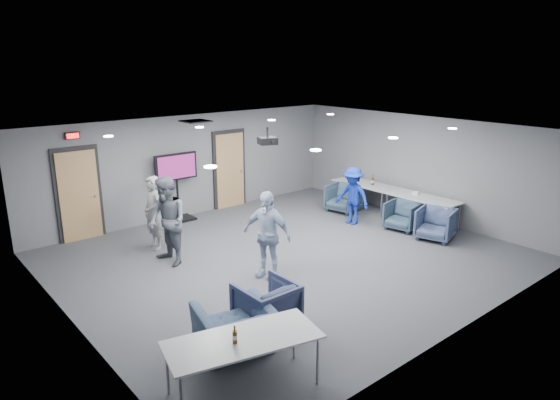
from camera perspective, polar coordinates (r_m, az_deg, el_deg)
floor at (r=10.81m, az=1.01°, el=-6.48°), size 9.00×9.00×0.00m
ceiling at (r=10.09m, az=1.08°, el=7.84°), size 9.00×9.00×0.00m
wall_back at (r=13.56m, az=-10.13°, el=3.89°), size 9.00×0.02×2.70m
wall_front at (r=7.95m, az=20.39°, el=-5.50°), size 9.00×0.02×2.70m
wall_left at (r=8.29m, az=-23.25°, el=-4.94°), size 0.02×8.00×2.70m
wall_right at (r=13.67m, az=15.47°, el=3.65°), size 0.02×8.00×2.70m
door_left at (r=12.41m, az=-22.00°, el=0.51°), size 1.06×0.17×2.24m
door_right at (r=14.20m, az=-5.79°, el=3.43°), size 1.06×0.17×2.24m
exit_sign at (r=12.13m, az=-22.64°, el=6.80°), size 0.32×0.08×0.16m
hvac_diffuser at (r=12.07m, az=-9.62°, el=8.88°), size 0.60×0.60×0.03m
downlights at (r=10.10m, az=1.08°, el=7.75°), size 6.18×3.78×0.02m
person_a at (r=11.34m, az=-14.26°, el=-1.45°), size 0.40×0.60×1.65m
person_b at (r=10.39m, az=-12.75°, el=-2.41°), size 0.72×0.91×1.84m
person_c at (r=9.59m, az=-1.52°, el=-3.95°), size 0.76×1.09×1.72m
person_d at (r=12.81m, az=8.29°, el=0.47°), size 0.67×1.02×1.48m
chair_right_a at (r=13.96m, az=7.26°, el=0.24°), size 0.98×0.96×0.76m
chair_right_b at (r=12.75m, az=13.84°, el=-1.74°), size 0.91×0.89×0.70m
chair_right_c at (r=12.25m, az=17.35°, el=-2.63°), size 1.02×1.00×0.75m
chair_front_a at (r=7.97m, az=-1.59°, el=-11.96°), size 0.84×0.86×0.78m
chair_front_b at (r=7.48m, az=-5.27°, el=-14.46°), size 1.25×1.15×0.69m
table_right_a at (r=14.22m, az=9.70°, el=1.72°), size 0.78×1.87×0.73m
table_right_b at (r=13.12m, az=15.99°, el=0.12°), size 0.79×1.89×0.73m
table_front_left at (r=6.52m, az=-4.24°, el=-15.84°), size 2.10×1.26×0.73m
bottle_front at (r=6.38m, az=-5.19°, el=-15.30°), size 0.06×0.06×0.24m
bottle_right at (r=14.02m, az=10.54°, el=2.11°), size 0.08×0.08×0.29m
snack_box at (r=14.71m, az=8.75°, el=2.50°), size 0.20×0.13×0.04m
wrapper at (r=13.39m, az=15.25°, el=0.80°), size 0.25×0.22×0.05m
tv_stand at (r=13.14m, az=-11.69°, el=1.91°), size 1.16×0.55×1.79m
projector at (r=10.83m, az=-1.43°, el=6.80°), size 0.47×0.43×0.37m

